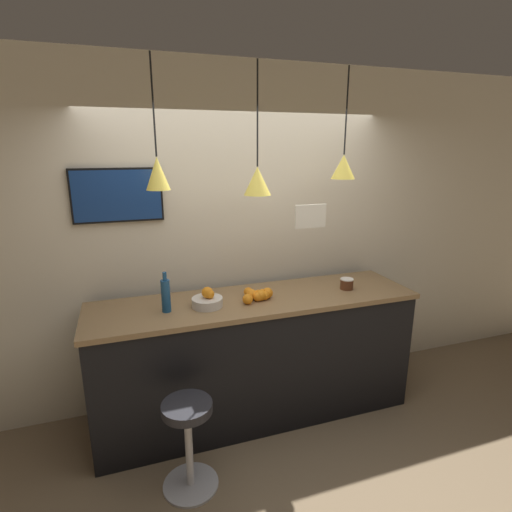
{
  "coord_description": "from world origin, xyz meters",
  "views": [
    {
      "loc": [
        -0.96,
        -2.06,
        2.22
      ],
      "look_at": [
        0.0,
        0.77,
        1.4
      ],
      "focal_mm": 28.0,
      "sensor_mm": 36.0,
      "label": 1
    }
  ],
  "objects": [
    {
      "name": "ground_plane",
      "position": [
        0.0,
        0.0,
        0.0
      ],
      "size": [
        14.0,
        14.0,
        0.0
      ],
      "primitive_type": "plane",
      "color": "#756047"
    },
    {
      "name": "back_wall",
      "position": [
        0.0,
        1.22,
        1.45
      ],
      "size": [
        8.0,
        0.06,
        2.9
      ],
      "color": "beige",
      "rests_on": "ground_plane"
    },
    {
      "name": "service_counter",
      "position": [
        0.0,
        0.77,
        0.53
      ],
      "size": [
        2.62,
        0.69,
        1.05
      ],
      "color": "black",
      "rests_on": "ground_plane"
    },
    {
      "name": "bar_stool",
      "position": [
        -0.67,
        0.17,
        0.42
      ],
      "size": [
        0.37,
        0.37,
        0.64
      ],
      "color": "#B7B7BC",
      "rests_on": "ground_plane"
    },
    {
      "name": "fruit_bowl",
      "position": [
        -0.4,
        0.73,
        1.11
      ],
      "size": [
        0.23,
        0.23,
        0.16
      ],
      "color": "beige",
      "rests_on": "service_counter"
    },
    {
      "name": "orange_pile",
      "position": [
        0.0,
        0.73,
        1.09
      ],
      "size": [
        0.27,
        0.24,
        0.09
      ],
      "color": "orange",
      "rests_on": "service_counter"
    },
    {
      "name": "juice_bottle",
      "position": [
        -0.71,
        0.73,
        1.18
      ],
      "size": [
        0.07,
        0.07,
        0.3
      ],
      "color": "navy",
      "rests_on": "service_counter"
    },
    {
      "name": "spread_jar",
      "position": [
        0.8,
        0.73,
        1.1
      ],
      "size": [
        0.11,
        0.11,
        0.09
      ],
      "color": "#562D19",
      "rests_on": "service_counter"
    },
    {
      "name": "pendant_lamp_left",
      "position": [
        -0.71,
        0.74,
        2.06
      ],
      "size": [
        0.16,
        0.16,
        0.86
      ],
      "color": "black"
    },
    {
      "name": "pendant_lamp_middle",
      "position": [
        0.0,
        0.74,
        1.99
      ],
      "size": [
        0.2,
        0.2,
        0.92
      ],
      "color": "black"
    },
    {
      "name": "pendant_lamp_right",
      "position": [
        0.71,
        0.74,
        2.08
      ],
      "size": [
        0.19,
        0.19,
        0.82
      ],
      "color": "black"
    },
    {
      "name": "mounted_tv",
      "position": [
        -0.98,
        1.17,
        1.87
      ],
      "size": [
        0.67,
        0.04,
        0.41
      ],
      "color": "black"
    },
    {
      "name": "hanging_menu_board",
      "position": [
        0.33,
        0.5,
        1.74
      ],
      "size": [
        0.24,
        0.01,
        0.17
      ],
      "color": "silver"
    }
  ]
}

